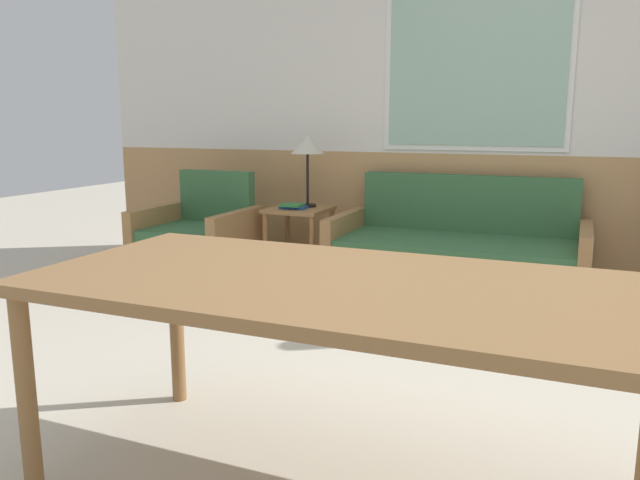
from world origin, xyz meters
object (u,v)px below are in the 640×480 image
Objects in this scene: dining_table at (343,300)px; table_lamp at (307,147)px; side_table at (299,221)px; armchair at (198,246)px; couch at (456,259)px.

table_lamp is at bearing 115.94° from dining_table.
table_lamp is at bearing 63.67° from side_table.
table_lamp is at bearing 16.10° from armchair.
side_table is at bearing 12.69° from armchair.
couch reaches higher than side_table.
table_lamp is (-1.20, 0.11, 0.76)m from couch.
armchair is 0.81m from side_table.
armchair is at bearing -151.58° from side_table.
armchair is (-1.93, -0.34, 0.01)m from couch.
side_table is 0.58m from table_lamp.
dining_table is (1.33, -2.73, -0.34)m from table_lamp.
couch is at bearing -5.43° from table_lamp.
couch is 2.15× the size of armchair.
couch is 1.96m from armchair.
couch is 2.65m from dining_table.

